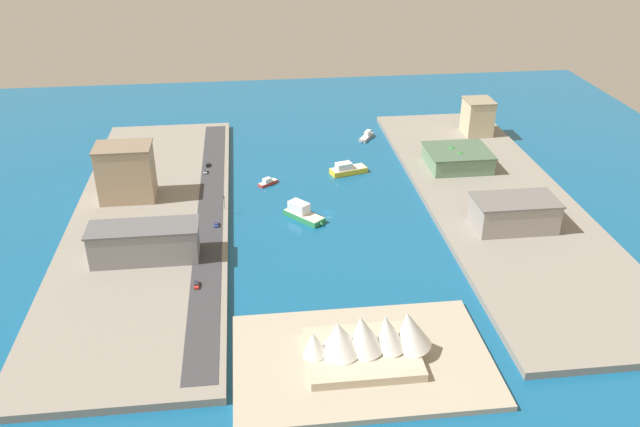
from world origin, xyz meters
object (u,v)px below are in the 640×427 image
tugboat_red (268,182)px  apartment_midrise_tan (126,172)px  ferry_yellow_fast (348,169)px  carpark_squat_concrete (514,213)px  terminal_long_green (458,158)px  ferry_green_doubledeck (302,213)px  traffic_light_waterfront (224,200)px  pickup_red (196,284)px  sedan_silver (205,172)px  opera_landmark (368,340)px  warehouse_low_gray (145,242)px  office_block_beige (478,117)px  yacht_sleek_gray (367,136)px  hatchback_blue (216,224)px  suv_black (208,164)px

tugboat_red → apartment_midrise_tan: bearing=11.5°
tugboat_red → ferry_yellow_fast: (-42.26, -8.95, 0.96)m
carpark_squat_concrete → ferry_yellow_fast: bearing=-49.4°
terminal_long_green → apartment_midrise_tan: apartment_midrise_tan is taller
ferry_green_doubledeck → traffic_light_waterfront: 36.36m
pickup_red → apartment_midrise_tan: bearing=-66.2°
sedan_silver → opera_landmark: (-57.01, 150.61, 5.27)m
tugboat_red → sedan_silver: sedan_silver is taller
terminal_long_green → apartment_midrise_tan: 167.28m
tugboat_red → warehouse_low_gray: 88.07m
apartment_midrise_tan → warehouse_low_gray: size_ratio=0.61×
ferry_yellow_fast → office_block_beige: 93.45m
ferry_green_doubledeck → warehouse_low_gray: size_ratio=0.46×
ferry_yellow_fast → opera_landmark: 149.60m
warehouse_low_gray → yacht_sleek_gray: bearing=-131.7°
ferry_green_doubledeck → hatchback_blue: 39.62m
tugboat_red → ferry_green_doubledeck: bearing=110.1°
pickup_red → opera_landmark: size_ratio=0.12×
apartment_midrise_tan → sedan_silver: 44.41m
hatchback_blue → pickup_red: bearing=82.1°
sedan_silver → opera_landmark: 161.12m
hatchback_blue → traffic_light_waterfront: (-3.50, -16.06, 3.44)m
yacht_sleek_gray → sedan_silver: sedan_silver is taller
yacht_sleek_gray → suv_black: size_ratio=3.20×
sedan_silver → hatchback_blue: bearing=96.8°
ferry_yellow_fast → pickup_red: bearing=54.3°
ferry_green_doubledeck → pickup_red: 71.30m
apartment_midrise_tan → pickup_red: 88.03m
yacht_sleek_gray → office_block_beige: bearing=174.4°
terminal_long_green → apartment_midrise_tan: size_ratio=1.22×
terminal_long_green → suv_black: terminal_long_green is taller
warehouse_low_gray → opera_landmark: bearing=138.3°
ferry_green_doubledeck → office_block_beige: bearing=-141.5°
pickup_red → sedan_silver: bearing=-89.8°
opera_landmark → suv_black: bearing=-70.7°
office_block_beige → hatchback_blue: office_block_beige is taller
apartment_midrise_tan → pickup_red: size_ratio=5.14×
ferry_green_doubledeck → pickup_red: ferry_green_doubledeck is taller
terminal_long_green → pickup_red: size_ratio=6.26×
ferry_green_doubledeck → opera_landmark: bearing=96.4°
warehouse_low_gray → traffic_light_waterfront: 50.60m
tugboat_red → hatchback_blue: bearing=61.9°
tugboat_red → pickup_red: size_ratio=2.08×
terminal_long_green → sedan_silver: terminal_long_green is taller
opera_landmark → pickup_red: bearing=-39.2°
tugboat_red → yacht_sleek_gray: yacht_sleek_gray is taller
terminal_long_green → sedan_silver: bearing=-2.9°
ferry_yellow_fast → pickup_red: size_ratio=4.15×
terminal_long_green → opera_landmark: (74.29, 143.95, 1.46)m
tugboat_red → apartment_midrise_tan: size_ratio=0.40×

